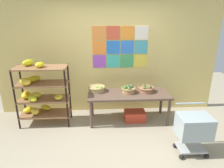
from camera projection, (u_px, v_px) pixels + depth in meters
The scene contains 9 objects.
ground at pixel (112, 152), 3.48m from camera, with size 9.26×9.26×0.00m, color gray.
back_wall_with_art at pixel (108, 55), 4.57m from camera, with size 5.05×0.07×2.71m.
banana_shelf_unit at pixel (39, 92), 4.16m from camera, with size 1.04×0.53×1.38m.
display_table at pixel (129, 96), 4.32m from camera, with size 1.73×0.68×0.64m.
fruit_basket_back_right at pixel (97, 88), 4.39m from camera, with size 0.37×0.37×0.14m.
fruit_basket_back_left at pixel (146, 89), 4.36m from camera, with size 0.35×0.35×0.16m.
fruit_basket_left at pixel (128, 89), 4.31m from camera, with size 0.30×0.30×0.17m.
produce_crate_under_table at pixel (135, 116), 4.47m from camera, with size 0.45×0.30×0.22m, color red.
shopping_cart at pixel (194, 128), 3.31m from camera, with size 0.53×0.45×0.84m.
Camera 1 is at (-0.17, -2.87, 2.28)m, focal length 32.34 mm.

